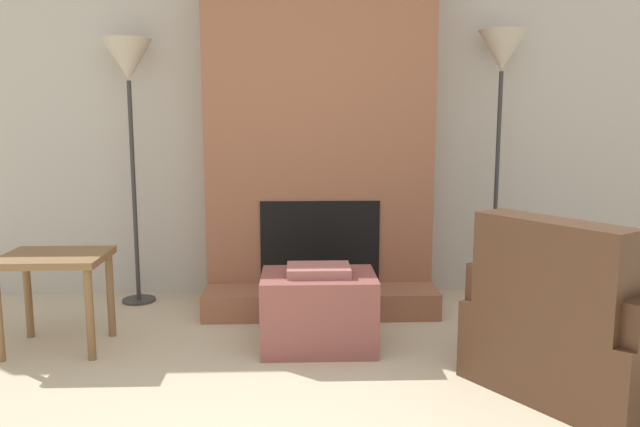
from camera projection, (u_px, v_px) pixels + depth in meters
wall_back at (318, 118)px, 4.57m from camera, size 7.05×0.06×2.60m
fireplace at (319, 129)px, 4.33m from camera, size 1.56×0.74×2.60m
ottoman at (319, 310)px, 3.56m from camera, size 0.65×0.46×0.48m
armchair at (580, 335)px, 3.02m from camera, size 1.23×1.23×0.86m
side_table at (55, 271)px, 3.52m from camera, size 0.57×0.46×0.55m
floor_lamp_left at (128, 73)px, 4.23m from camera, size 0.33×0.33×1.83m
floor_lamp_right at (502, 64)px, 4.31m from camera, size 0.33×0.33×1.90m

